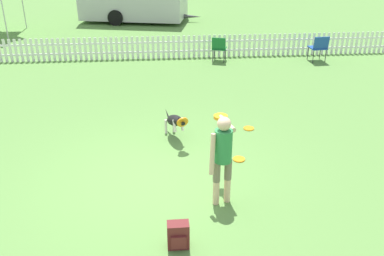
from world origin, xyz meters
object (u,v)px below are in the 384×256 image
object	(u,v)px
leaping_dog	(175,121)
frisbee_near_handler	(239,159)
handler_person	(223,150)
folding_chair_blue_left	(319,46)
frisbee_near_dog	(249,128)
folding_chair_center	(219,47)
backpack_on_grass	(178,235)

from	to	relation	value
leaping_dog	frisbee_near_handler	xyz separation A→B (m)	(1.20, -0.95, -0.44)
handler_person	folding_chair_blue_left	bearing A→B (deg)	44.32
frisbee_near_dog	leaping_dog	bearing A→B (deg)	-166.70
frisbee_near_handler	folding_chair_center	size ratio (longest dim) A/B	0.29
frisbee_near_handler	leaping_dog	bearing A→B (deg)	141.57
leaping_dog	frisbee_near_dog	distance (m)	1.77
handler_person	folding_chair_center	size ratio (longest dim) A/B	1.86
backpack_on_grass	folding_chair_center	size ratio (longest dim) A/B	0.49
handler_person	folding_chair_blue_left	xyz separation A→B (m)	(4.32, 7.49, -0.44)
backpack_on_grass	folding_chair_blue_left	xyz separation A→B (m)	(5.09, 8.53, 0.32)
handler_person	leaping_dog	xyz separation A→B (m)	(-0.65, 2.27, -0.51)
frisbee_near_handler	backpack_on_grass	distance (m)	2.72
handler_person	frisbee_near_dog	xyz separation A→B (m)	(1.02, 2.67, -0.95)
leaping_dog	backpack_on_grass	bearing A→B (deg)	72.21
leaping_dog	folding_chair_center	size ratio (longest dim) A/B	1.46
leaping_dog	frisbee_near_dog	xyz separation A→B (m)	(1.67, 0.39, -0.44)
frisbee_near_dog	folding_chair_blue_left	distance (m)	5.86
handler_person	leaping_dog	bearing A→B (deg)	90.19
frisbee_near_dog	backpack_on_grass	xyz separation A→B (m)	(-1.79, -3.71, 0.19)
leaping_dog	folding_chair_center	distance (m)	5.77
folding_chair_blue_left	frisbee_near_dog	bearing A→B (deg)	51.00
leaping_dog	backpack_on_grass	world-z (taller)	leaping_dog
frisbee_near_dog	folding_chair_center	bearing A→B (deg)	89.49
frisbee_near_handler	frisbee_near_dog	size ratio (longest dim) A/B	1.00
frisbee_near_handler	folding_chair_center	world-z (taller)	folding_chair_center
handler_person	folding_chair_center	distance (m)	7.87
leaping_dog	frisbee_near_handler	distance (m)	1.59
leaping_dog	folding_chair_center	bearing A→B (deg)	-122.96
frisbee_near_handler	folding_chair_center	bearing A→B (deg)	85.41
handler_person	backpack_on_grass	world-z (taller)	handler_person
leaping_dog	frisbee_near_dog	size ratio (longest dim) A/B	5.11
backpack_on_grass	folding_chair_blue_left	distance (m)	9.94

